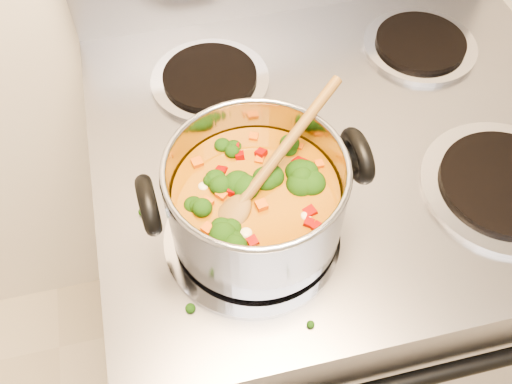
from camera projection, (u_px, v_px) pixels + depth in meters
electric_range at (319, 268)px, 1.24m from camera, size 0.77×0.70×1.08m
stockpot at (256, 198)px, 0.71m from camera, size 0.28×0.22×0.14m
wooden_spoon at (260, 179)px, 0.68m from camera, size 0.21×0.16×0.09m
cooktop_crumbs at (256, 223)px, 0.77m from camera, size 0.38×0.26×0.01m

